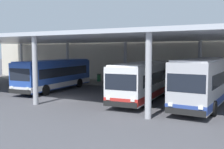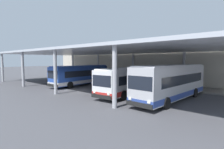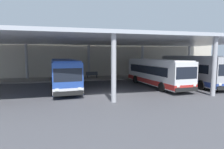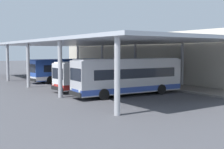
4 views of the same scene
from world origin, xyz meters
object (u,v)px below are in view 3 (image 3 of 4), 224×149
(trash_bin, at_px, (69,75))
(bus_middle_bay, at_px, (192,70))
(bus_nearest_bay, at_px, (64,74))
(bus_second_bay, at_px, (156,72))
(bench_waiting, at_px, (92,75))

(trash_bin, bearing_deg, bus_middle_bay, -30.01)
(bus_nearest_bay, xyz_separation_m, bus_middle_bay, (15.42, -0.69, 0.19))
(bus_nearest_bay, bearing_deg, bus_second_bay, -4.86)
(bus_nearest_bay, relative_size, trash_bin, 10.90)
(bus_middle_bay, relative_size, bench_waiting, 6.35)
(bus_middle_bay, height_order, bench_waiting, bus_middle_bay)
(bus_second_bay, height_order, bus_middle_bay, bus_middle_bay)
(bench_waiting, bearing_deg, bus_middle_bay, -35.88)
(bus_nearest_bay, height_order, bus_second_bay, same)
(bus_second_bay, bearing_deg, bench_waiting, 127.13)
(bus_second_bay, xyz_separation_m, bus_middle_bay, (5.00, 0.20, 0.19))
(bus_nearest_bay, xyz_separation_m, trash_bin, (0.66, 7.84, -0.98))
(bench_waiting, bearing_deg, bus_nearest_bay, -118.19)
(bus_second_bay, relative_size, bench_waiting, 5.93)
(bus_nearest_bay, relative_size, bus_second_bay, 1.00)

